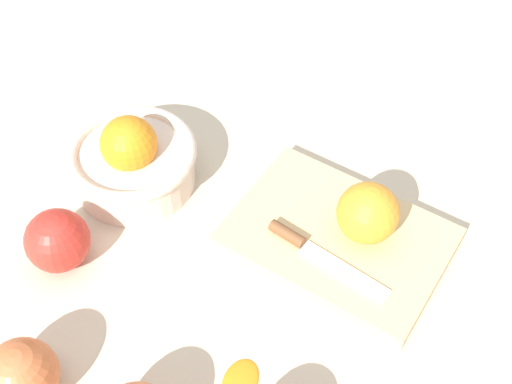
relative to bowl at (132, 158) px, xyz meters
name	(u,v)px	position (x,y,z in m)	size (l,w,h in m)	color
ground_plane	(238,284)	(0.18, -0.08, -0.04)	(2.40, 2.40, 0.00)	beige
bowl	(132,158)	(0.00, 0.00, 0.00)	(0.16, 0.16, 0.10)	beige
cutting_board	(337,239)	(0.27, 0.01, -0.03)	(0.25, 0.17, 0.02)	#DBB77F
orange_on_board	(368,213)	(0.29, 0.03, 0.01)	(0.07, 0.07, 0.07)	orange
knife	(311,250)	(0.25, -0.02, -0.02)	(0.15, 0.05, 0.01)	silver
apple_front_left	(57,241)	(-0.01, -0.14, -0.01)	(0.07, 0.07, 0.07)	red
apple_front_left_2	(22,375)	(0.05, -0.29, -0.01)	(0.07, 0.07, 0.07)	#CC6638
citrus_peel	(240,380)	(0.24, -0.19, -0.04)	(0.05, 0.04, 0.01)	orange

